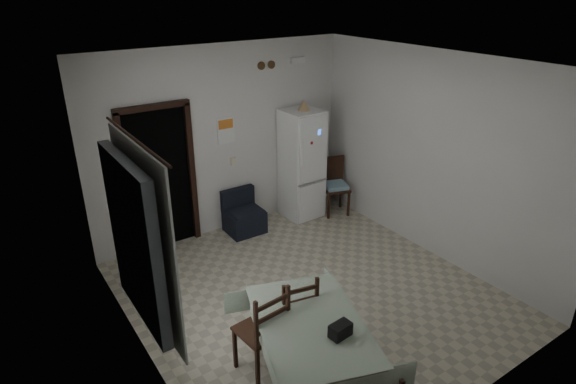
# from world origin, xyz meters

# --- Properties ---
(ground) EXTENTS (4.50, 4.50, 0.00)m
(ground) POSITION_xyz_m (0.00, 0.00, 0.00)
(ground) COLOR #B4AB93
(ground) RESTS_ON ground
(ceiling) EXTENTS (4.20, 4.50, 0.02)m
(ceiling) POSITION_xyz_m (0.00, 0.00, 2.90)
(ceiling) COLOR white
(ceiling) RESTS_ON ground
(wall_back) EXTENTS (4.20, 0.02, 2.90)m
(wall_back) POSITION_xyz_m (0.00, 2.25, 1.45)
(wall_back) COLOR silver
(wall_back) RESTS_ON ground
(wall_front) EXTENTS (4.20, 0.02, 2.90)m
(wall_front) POSITION_xyz_m (0.00, -2.25, 1.45)
(wall_front) COLOR silver
(wall_front) RESTS_ON ground
(wall_left) EXTENTS (0.02, 4.50, 2.90)m
(wall_left) POSITION_xyz_m (-2.10, 0.00, 1.45)
(wall_left) COLOR silver
(wall_left) RESTS_ON ground
(wall_right) EXTENTS (0.02, 4.50, 2.90)m
(wall_right) POSITION_xyz_m (2.10, 0.00, 1.45)
(wall_right) COLOR silver
(wall_right) RESTS_ON ground
(doorway) EXTENTS (1.06, 0.52, 2.22)m
(doorway) POSITION_xyz_m (-1.05, 2.45, 1.06)
(doorway) COLOR black
(doorway) RESTS_ON ground
(window_recess) EXTENTS (0.10, 1.20, 1.60)m
(window_recess) POSITION_xyz_m (-2.15, -0.20, 1.55)
(window_recess) COLOR silver
(window_recess) RESTS_ON ground
(curtain) EXTENTS (0.02, 1.45, 1.85)m
(curtain) POSITION_xyz_m (-2.04, -0.20, 1.55)
(curtain) COLOR beige
(curtain) RESTS_ON ground
(curtain_rod) EXTENTS (0.02, 1.60, 0.02)m
(curtain_rod) POSITION_xyz_m (-2.03, -0.20, 2.50)
(curtain_rod) COLOR black
(curtain_rod) RESTS_ON ground
(calendar) EXTENTS (0.28, 0.02, 0.40)m
(calendar) POSITION_xyz_m (0.05, 2.24, 1.62)
(calendar) COLOR white
(calendar) RESTS_ON ground
(calendar_image) EXTENTS (0.24, 0.01, 0.14)m
(calendar_image) POSITION_xyz_m (0.05, 2.23, 1.72)
(calendar_image) COLOR orange
(calendar_image) RESTS_ON ground
(light_switch) EXTENTS (0.08, 0.02, 0.12)m
(light_switch) POSITION_xyz_m (0.15, 2.24, 1.10)
(light_switch) COLOR beige
(light_switch) RESTS_ON ground
(vent_left) EXTENTS (0.12, 0.03, 0.12)m
(vent_left) POSITION_xyz_m (0.70, 2.23, 2.52)
(vent_left) COLOR brown
(vent_left) RESTS_ON ground
(vent_right) EXTENTS (0.12, 0.03, 0.12)m
(vent_right) POSITION_xyz_m (0.88, 2.23, 2.52)
(vent_right) COLOR brown
(vent_right) RESTS_ON ground
(emergency_light) EXTENTS (0.25, 0.07, 0.09)m
(emergency_light) POSITION_xyz_m (1.35, 2.21, 2.55)
(emergency_light) COLOR white
(emergency_light) RESTS_ON ground
(fridge) EXTENTS (0.60, 0.60, 1.82)m
(fridge) POSITION_xyz_m (1.25, 1.93, 0.91)
(fridge) COLOR white
(fridge) RESTS_ON ground
(tan_cone) EXTENTS (0.22, 0.22, 0.16)m
(tan_cone) POSITION_xyz_m (1.27, 1.92, 1.90)
(tan_cone) COLOR tan
(tan_cone) RESTS_ON fridge
(navy_seat) EXTENTS (0.57, 0.55, 0.68)m
(navy_seat) POSITION_xyz_m (0.14, 1.93, 0.34)
(navy_seat) COLOR black
(navy_seat) RESTS_ON ground
(corner_chair) EXTENTS (0.53, 0.53, 0.97)m
(corner_chair) POSITION_xyz_m (1.76, 1.64, 0.48)
(corner_chair) COLOR black
(corner_chair) RESTS_ON ground
(dining_table) EXTENTS (1.39, 1.70, 0.77)m
(dining_table) POSITION_xyz_m (-0.92, -1.22, 0.38)
(dining_table) COLOR #99AA92
(dining_table) RESTS_ON ground
(black_bag) EXTENTS (0.21, 0.14, 0.13)m
(black_bag) POSITION_xyz_m (-0.81, -1.51, 0.83)
(black_bag) COLOR black
(black_bag) RESTS_ON dining_table
(dining_chair_far_left) EXTENTS (0.49, 0.49, 1.05)m
(dining_chair_far_left) POSITION_xyz_m (-1.20, -0.77, 0.53)
(dining_chair_far_left) COLOR black
(dining_chair_far_left) RESTS_ON ground
(dining_chair_far_right) EXTENTS (0.50, 0.50, 0.98)m
(dining_chair_far_right) POSITION_xyz_m (-0.75, -0.70, 0.49)
(dining_chair_far_right) COLOR black
(dining_chair_far_right) RESTS_ON ground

